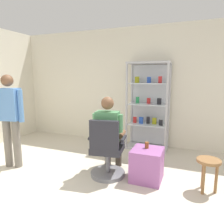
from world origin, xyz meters
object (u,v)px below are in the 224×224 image
Objects in this scene: storage_crate at (147,165)px; standing_customer at (10,115)px; wooden_stool at (208,166)px; seated_shopkeeper at (109,131)px; display_cabinet_main at (148,106)px; office_chair at (107,153)px; tea_glass at (147,145)px.

storage_crate is 2.46m from standing_customer.
seated_shopkeeper is at bearing 178.52° from wooden_stool.
seated_shopkeeper is (-0.33, -1.48, -0.25)m from display_cabinet_main.
seated_shopkeeper reaches higher than office_chair.
display_cabinet_main reaches higher than office_chair.
office_chair is 0.59× the size of standing_customer.
standing_customer is 3.44× the size of wooden_stool.
office_chair is 0.64m from tea_glass.
office_chair is 0.65m from storage_crate.
tea_glass is at bearing 175.41° from wooden_stool.
display_cabinet_main is at bearing 101.83° from storage_crate.
seated_shopkeeper is 0.79m from storage_crate.
display_cabinet_main reaches higher than standing_customer.
seated_shopkeeper is 1.54m from wooden_stool.
standing_customer is at bearing -173.29° from wooden_stool.
office_chair is at bearing -81.39° from seated_shopkeeper.
tea_glass is (0.29, -1.45, -0.41)m from display_cabinet_main.
display_cabinet_main reaches higher than tea_glass.
office_chair is 1.94× the size of storage_crate.
display_cabinet_main is 19.53× the size of tea_glass.
standing_customer is (-1.71, -0.25, 0.54)m from office_chair.
seated_shopkeeper is 2.72× the size of wooden_stool.
tea_glass is (-0.02, 0.05, 0.30)m from storage_crate.
office_chair is at bearing 8.37° from standing_customer.
standing_customer is (-2.02, -1.89, -0.03)m from display_cabinet_main.
display_cabinet_main reaches higher than seated_shopkeeper.
display_cabinet_main is 1.53m from tea_glass.
tea_glass reaches higher than wooden_stool.
storage_crate is 0.30× the size of standing_customer.
office_chair is 1.48m from wooden_stool.
tea_glass is at bearing -78.61° from display_cabinet_main.
wooden_stool is (0.86, -0.02, 0.13)m from storage_crate.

